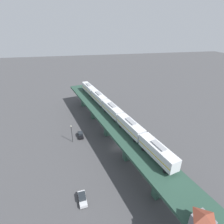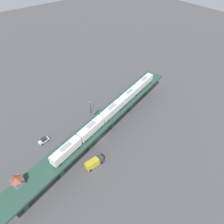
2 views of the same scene
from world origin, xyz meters
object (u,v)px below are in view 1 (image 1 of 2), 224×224
street_car_black (81,135)px  street_lamp (72,132)px  subway_train (112,109)px  signal_hut (203,221)px  street_car_silver (82,198)px  delivery_truck (154,158)px

street_car_black → street_lamp: 5.11m
subway_train → signal_hut: size_ratio=15.54×
street_car_black → street_car_silver: bearing=89.0°
street_car_silver → street_lamp: 25.08m
signal_hut → street_car_silver: 26.35m
signal_hut → delivery_truck: signal_hut is taller
subway_train → street_car_black: size_ratio=13.45×
street_car_black → delivery_truck: size_ratio=0.63×
delivery_truck → street_lamp: size_ratio=1.04×
delivery_truck → street_lamp: (24.69, -15.63, 2.35)m
street_car_black → subway_train: bearing=170.7°
subway_train → street_car_black: (11.84, -1.95, -10.54)m
signal_hut → street_car_black: (18.59, -42.80, -9.79)m
street_car_silver → street_lamp: street_lamp is taller
delivery_truck → street_lamp: street_lamp is taller
street_car_silver → delivery_truck: bearing=-157.7°
street_car_silver → street_lamp: (2.45, -24.75, 3.17)m
street_car_silver → street_car_black: size_ratio=1.01×
delivery_truck → street_lamp: bearing=-32.3°
signal_hut → subway_train: bearing=-80.6°
street_car_silver → street_lamp: size_ratio=0.66×
street_car_black → delivery_truck: delivery_truck is taller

